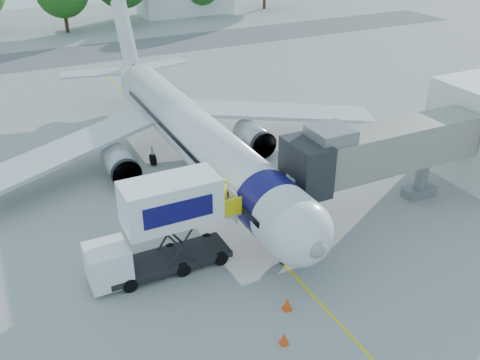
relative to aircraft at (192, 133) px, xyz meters
name	(u,v)px	position (x,y,z in m)	size (l,w,h in m)	color
ground	(215,191)	(0.00, -4.12, -2.95)	(160.00, 160.00, 0.00)	#969693
guidance_line	(215,191)	(0.00, -4.12, -2.94)	(0.15, 70.00, 0.01)	yellow
taxiway_strip	(87,54)	(0.00, 37.88, -2.94)	(120.00, 10.00, 0.01)	#59595B
aircraft	(192,133)	(0.00, 0.00, 0.00)	(34.17, 37.73, 11.35)	silver
jet_bridge	(374,152)	(7.99, -11.12, 1.39)	(13.90, 3.20, 6.60)	gray
catering_hiloader	(161,228)	(-6.27, -11.12, -0.19)	(8.50, 2.44, 5.50)	black
ground_tug	(467,353)	(3.37, -23.85, -2.14)	(4.21, 2.84, 1.54)	white
safety_cone_a	(287,304)	(-1.77, -17.09, -2.59)	(0.47, 0.47, 0.74)	#F53F0C
safety_cone_b	(284,338)	(-3.12, -19.06, -2.62)	(0.43, 0.43, 0.68)	#F53F0C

